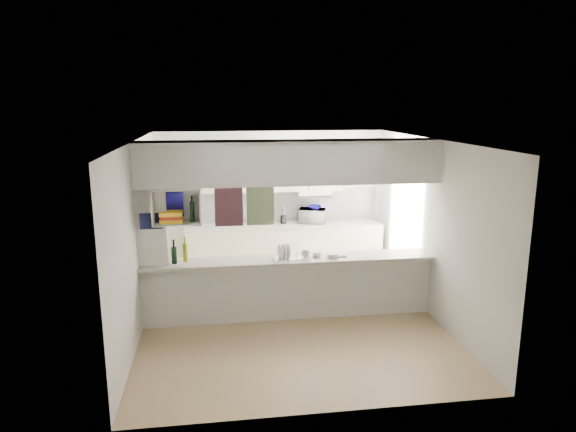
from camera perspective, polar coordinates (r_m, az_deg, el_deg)
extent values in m
plane|color=tan|center=(7.72, 0.21, -11.23)|extent=(4.80, 4.80, 0.00)
plane|color=white|center=(7.08, 0.22, 8.41)|extent=(4.80, 4.80, 0.00)
plane|color=silver|center=(9.61, -1.87, 1.68)|extent=(4.20, 0.00, 4.20)
plane|color=silver|center=(7.30, -16.34, -2.35)|extent=(0.00, 4.80, 4.80)
plane|color=silver|center=(7.87, 15.53, -1.23)|extent=(0.00, 4.80, 4.80)
cube|color=silver|center=(7.55, 0.21, -8.17)|extent=(4.20, 0.15, 0.88)
cube|color=#BBB1A5|center=(7.40, 0.21, -4.84)|extent=(4.20, 0.50, 0.04)
cube|color=white|center=(7.11, 0.22, 5.99)|extent=(4.20, 0.50, 0.60)
cube|color=silver|center=(7.27, -14.78, -2.31)|extent=(0.40, 0.18, 2.60)
cube|color=#191E4C|center=(7.12, -14.98, -0.55)|extent=(0.30, 0.01, 0.22)
cube|color=white|center=(7.17, -14.88, -2.34)|extent=(0.30, 0.01, 0.24)
cube|color=black|center=(7.35, -6.61, 1.23)|extent=(0.40, 0.02, 0.62)
cube|color=#1C647E|center=(7.37, -3.11, 1.34)|extent=(0.40, 0.02, 0.62)
cube|color=white|center=(7.09, -12.16, -0.77)|extent=(0.65, 0.35, 0.02)
cube|color=white|center=(7.00, -12.34, 3.02)|extent=(0.65, 0.35, 0.02)
cube|color=white|center=(7.20, -12.16, 1.36)|extent=(0.65, 0.02, 0.50)
cube|color=white|center=(7.07, -14.77, 1.03)|extent=(0.02, 0.35, 0.50)
cube|color=white|center=(7.02, -9.70, 1.19)|extent=(0.02, 0.35, 0.50)
cube|color=yellow|center=(7.09, -12.82, -0.50)|extent=(0.30, 0.24, 0.05)
cube|color=red|center=(7.08, -12.84, -0.10)|extent=(0.28, 0.22, 0.05)
cube|color=yellow|center=(7.07, -12.86, 0.29)|extent=(0.30, 0.24, 0.05)
cube|color=#110B81|center=(7.16, -12.58, 1.29)|extent=(0.26, 0.02, 0.34)
cylinder|color=black|center=(7.04, -10.59, 0.48)|extent=(0.06, 0.06, 0.28)
cube|color=beige|center=(9.55, -0.44, -3.64)|extent=(3.60, 0.60, 0.90)
cube|color=#BBB1A5|center=(9.43, -0.44, -0.99)|extent=(3.60, 0.63, 0.03)
cube|color=silver|center=(9.64, -0.67, 1.22)|extent=(3.60, 0.03, 0.60)
cube|color=beige|center=(9.36, -1.78, 4.97)|extent=(2.62, 0.34, 0.72)
cube|color=white|center=(9.46, 2.81, 2.60)|extent=(0.60, 0.46, 0.12)
cube|color=silver|center=(9.24, 3.08, 2.14)|extent=(0.60, 0.02, 0.05)
imported|color=white|center=(9.50, 2.73, 0.01)|extent=(0.56, 0.46, 0.26)
imported|color=#110B81|center=(9.46, 2.93, 0.97)|extent=(0.25, 0.25, 0.06)
cube|color=silver|center=(7.38, -0.15, -4.67)|extent=(0.45, 0.37, 0.01)
cylinder|color=white|center=(7.32, -0.92, -3.92)|extent=(0.04, 0.20, 0.20)
cylinder|color=white|center=(7.34, -0.46, -3.88)|extent=(0.04, 0.20, 0.20)
cylinder|color=white|center=(7.35, 0.00, -3.83)|extent=(0.04, 0.20, 0.20)
imported|color=white|center=(7.37, 1.98, -4.25)|extent=(0.14, 0.14, 0.09)
cylinder|color=black|center=(7.29, -12.54, -4.28)|extent=(0.08, 0.08, 0.23)
cylinder|color=black|center=(7.25, -12.60, -2.99)|extent=(0.03, 0.03, 0.11)
cylinder|color=#8CA11A|center=(7.36, -11.33, -4.01)|extent=(0.08, 0.08, 0.25)
cylinder|color=#8CA11A|center=(7.31, -11.39, -2.66)|extent=(0.03, 0.03, 0.11)
cylinder|color=silver|center=(7.46, 3.24, -4.25)|extent=(0.15, 0.15, 0.07)
cube|color=silver|center=(7.42, 4.98, -4.43)|extent=(0.15, 0.10, 0.06)
cube|color=black|center=(7.48, 5.98, -4.51)|extent=(0.14, 0.07, 0.01)
cylinder|color=black|center=(9.46, -0.52, -0.38)|extent=(0.11, 0.11, 0.15)
cube|color=#4F331B|center=(9.44, -3.10, -0.31)|extent=(0.12, 0.11, 0.19)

